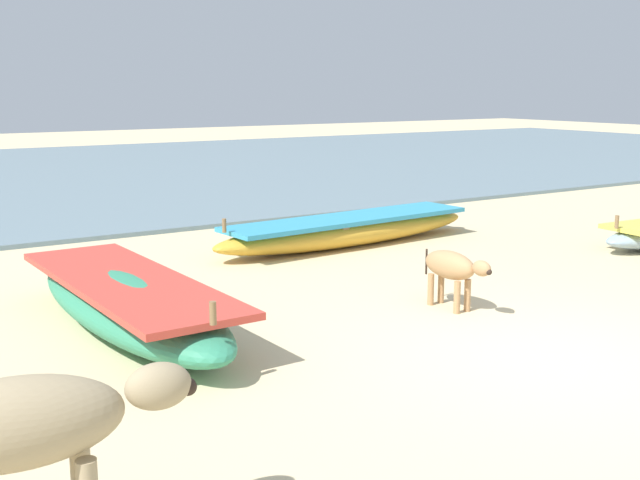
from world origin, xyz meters
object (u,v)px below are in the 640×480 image
(fishing_boat_2, at_px, (349,230))
(calf_far_tan, at_px, (452,268))
(cow_adult_dun, at_px, (26,430))
(fishing_boat_1, at_px, (128,302))

(fishing_boat_2, bearing_deg, calf_far_tan, 68.78)
(cow_adult_dun, distance_m, calf_far_tan, 5.77)
(fishing_boat_2, xyz_separation_m, calf_far_tan, (-1.11, -3.67, 0.23))
(fishing_boat_2, height_order, calf_far_tan, calf_far_tan)
(fishing_boat_2, relative_size, cow_adult_dun, 3.14)
(calf_far_tan, bearing_deg, cow_adult_dun, -66.68)
(cow_adult_dun, xyz_separation_m, calf_far_tan, (5.20, 2.47, -0.27))
(fishing_boat_2, bearing_deg, fishing_boat_1, 24.22)
(fishing_boat_2, distance_m, calf_far_tan, 3.84)
(cow_adult_dun, height_order, calf_far_tan, cow_adult_dun)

